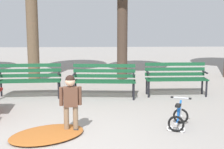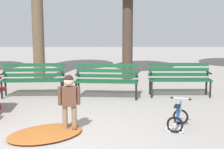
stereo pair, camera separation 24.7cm
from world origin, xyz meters
name	(u,v)px [view 2 (the right image)]	position (x,y,z in m)	size (l,w,h in m)	color
ground	(61,141)	(0.00, 0.00, 0.00)	(36.00, 36.00, 0.00)	gray
park_bench_left	(32,77)	(-1.20, 3.21, 0.51)	(1.62, 0.54, 0.85)	#144728
park_bench_right	(106,78)	(0.71, 3.08, 0.51)	(1.63, 0.57, 0.85)	#144728
park_bench_far_right	(179,76)	(2.60, 3.29, 0.51)	(1.60, 0.46, 0.85)	#144728
child_standing	(68,99)	(0.08, 0.47, 0.61)	(0.39, 0.19, 1.04)	#7F664C
kids_bicycle	(177,118)	(2.06, 0.64, 0.20)	(0.53, 0.63, 0.54)	black
leaf_pile	(45,133)	(-0.32, 0.28, 0.04)	(1.36, 0.95, 0.07)	#9E5623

